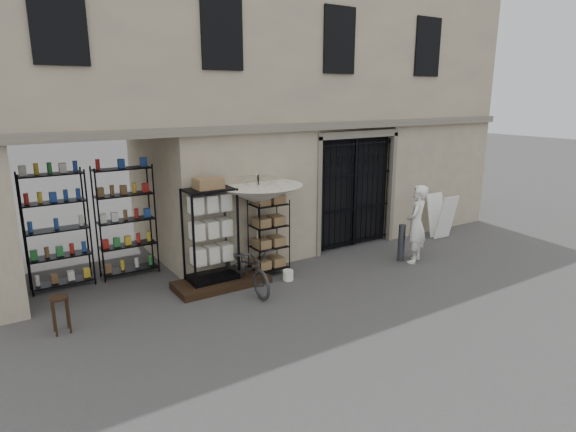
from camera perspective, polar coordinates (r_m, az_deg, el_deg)
ground at (r=10.51m, az=7.92°, el=-8.15°), size 80.00×80.00×0.00m
main_building at (r=13.01m, az=-3.43°, el=16.49°), size 14.00×4.00×9.00m
shop_recess at (r=10.57m, az=-21.45°, el=-0.33°), size 3.00×1.70×3.00m
shop_shelving at (r=11.10m, az=-22.13°, el=-1.07°), size 2.70×0.50×2.50m
iron_gate at (r=12.84m, az=7.44°, el=2.97°), size 2.50×0.21×3.00m
step_platform at (r=10.47m, az=-7.88°, el=-7.79°), size 2.00×0.90×0.15m
display_cabinet at (r=10.16m, az=-9.14°, el=-2.79°), size 1.12×0.86×2.13m
wire_rack at (r=10.80m, az=-2.28°, el=-2.63°), size 0.80×0.60×1.73m
market_umbrella at (r=10.47m, az=-3.53°, el=3.20°), size 2.02×2.04×2.75m
white_bucket at (r=10.66m, az=0.01°, el=-7.03°), size 0.26×0.26×0.22m
bicycle at (r=10.24m, az=-4.74°, el=-8.66°), size 0.66×0.98×1.85m
wooden_stool at (r=9.21m, az=-25.33°, el=-10.43°), size 0.39×0.39×0.66m
steel_bollard at (r=12.09m, az=13.29°, el=-3.11°), size 0.20×0.20×0.91m
shopkeeper at (r=12.23m, az=14.68°, el=-5.24°), size 1.57×1.99×0.46m
easel_sign at (r=14.27m, az=17.69°, el=-0.01°), size 0.62×0.70×1.23m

